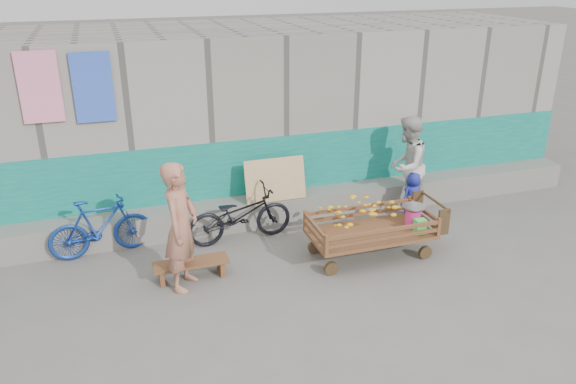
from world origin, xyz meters
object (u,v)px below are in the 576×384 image
object	(u,v)px
bicycle_dark	(240,215)
bicycle_blue	(101,227)
bench	(191,266)
woman	(407,166)
vendor_man	(181,227)
child	(412,196)
banana_cart	(369,222)

from	to	relation	value
bicycle_dark	bicycle_blue	size ratio (longest dim) A/B	1.10
bench	woman	distance (m)	4.05
vendor_man	woman	bearing A→B (deg)	-44.53
vendor_man	bicycle_blue	bearing A→B (deg)	67.83
bench	child	distance (m)	3.94
bench	bicycle_dark	world-z (taller)	bicycle_dark
bench	bicycle_blue	world-z (taller)	bicycle_blue
child	bicycle_blue	world-z (taller)	bicycle_blue
banana_cart	bench	bearing A→B (deg)	175.48
woman	banana_cart	bearing A→B (deg)	3.44
bicycle_blue	bench	bearing A→B (deg)	-140.04
banana_cart	woman	size ratio (longest dim) A/B	1.14
banana_cart	bench	size ratio (longest dim) A/B	1.91
bench	vendor_man	xyz separation A→B (m)	(-0.11, -0.17, 0.69)
bench	woman	world-z (taller)	woman
vendor_man	child	world-z (taller)	vendor_man
bicycle_dark	bicycle_blue	bearing A→B (deg)	81.12
vendor_man	woman	size ratio (longest dim) A/B	1.02
child	vendor_man	bearing A→B (deg)	1.91
banana_cart	bicycle_blue	size ratio (longest dim) A/B	1.31
banana_cart	woman	distance (m)	1.80
vendor_man	bicycle_dark	world-z (taller)	vendor_man
bench	child	world-z (taller)	child
vendor_man	bicycle_dark	size ratio (longest dim) A/B	1.07
bench	child	xyz separation A→B (m)	(3.86, 0.76, 0.23)
vendor_man	bicycle_dark	xyz separation A→B (m)	(1.03, 1.06, -0.45)
child	bicycle_dark	xyz separation A→B (m)	(-2.94, 0.14, 0.02)
vendor_man	bicycle_dark	bearing A→B (deg)	-15.42
bicycle_blue	woman	bearing A→B (deg)	-96.95
bench	banana_cart	bearing A→B (deg)	-4.52
banana_cart	bicycle_dark	world-z (taller)	bicycle_dark
vendor_man	bench	bearing A→B (deg)	-5.58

